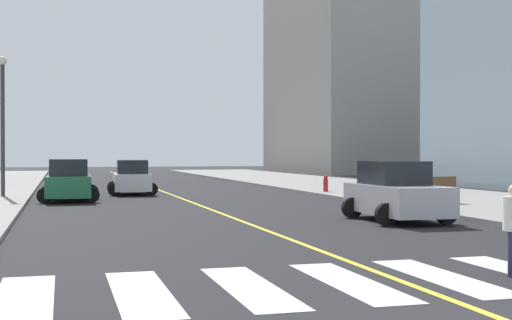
# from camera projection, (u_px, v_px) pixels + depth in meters

# --- Properties ---
(sidewalk_kerb_east) EXTENTS (10.00, 120.00, 0.15)m
(sidewalk_kerb_east) POSITION_uv_depth(u_px,v_px,m) (481.00, 202.00, 31.19)
(sidewalk_kerb_east) COLOR gray
(sidewalk_kerb_east) RESTS_ON ground
(crosswalk_paint) EXTENTS (13.50, 4.00, 0.01)m
(crosswalk_paint) POSITION_uv_depth(u_px,v_px,m) (396.00, 279.00, 12.51)
(crosswalk_paint) COLOR silver
(crosswalk_paint) RESTS_ON ground
(lane_divider_paint) EXTENTS (0.16, 80.00, 0.01)m
(lane_divider_paint) POSITION_uv_depth(u_px,v_px,m) (150.00, 187.00, 47.20)
(lane_divider_paint) COLOR yellow
(lane_divider_paint) RESTS_ON ground
(parking_garage_concrete) EXTENTS (18.00, 24.00, 31.63)m
(parking_garage_concrete) POSITION_uv_depth(u_px,v_px,m) (365.00, 38.00, 83.06)
(parking_garage_concrete) COLOR gray
(parking_garage_concrete) RESTS_ON ground
(car_white_nearest) EXTENTS (2.75, 4.28, 1.88)m
(car_white_nearest) POSITION_uv_depth(u_px,v_px,m) (132.00, 178.00, 38.25)
(car_white_nearest) COLOR silver
(car_white_nearest) RESTS_ON ground
(car_green_second) EXTENTS (2.85, 4.47, 1.97)m
(car_green_second) POSITION_uv_depth(u_px,v_px,m) (69.00, 182.00, 32.83)
(car_green_second) COLOR #236B42
(car_green_second) RESTS_ON ground
(car_silver_third) EXTENTS (2.81, 4.46, 1.98)m
(car_silver_third) POSITION_uv_depth(u_px,v_px,m) (396.00, 193.00, 23.31)
(car_silver_third) COLOR #B7B7BC
(car_silver_third) RESTS_ON ground
(park_bench) EXTENTS (1.84, 0.72, 1.12)m
(park_bench) POSITION_uv_depth(u_px,v_px,m) (436.00, 190.00, 29.47)
(park_bench) COLOR brown
(park_bench) RESTS_ON sidewalk_kerb_east
(fire_hydrant) EXTENTS (0.26, 0.26, 0.89)m
(fire_hydrant) POSITION_uv_depth(u_px,v_px,m) (326.00, 184.00, 38.33)
(fire_hydrant) COLOR red
(fire_hydrant) RESTS_ON sidewalk_kerb_east
(street_lamp) EXTENTS (0.44, 0.44, 6.86)m
(street_lamp) POSITION_uv_depth(u_px,v_px,m) (3.00, 113.00, 34.49)
(street_lamp) COLOR #38383D
(street_lamp) RESTS_ON sidewalk_kerb_west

